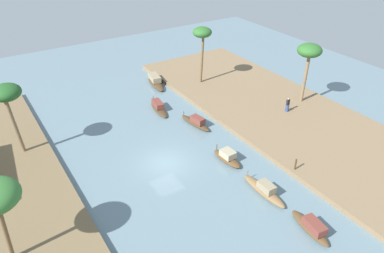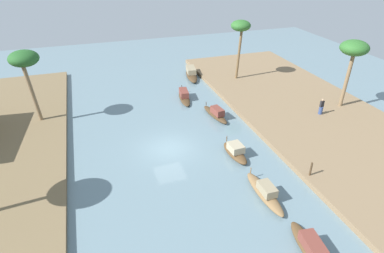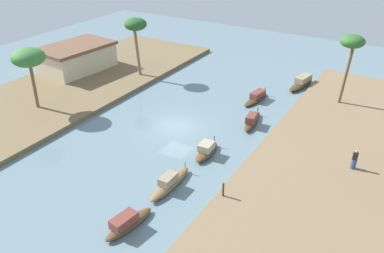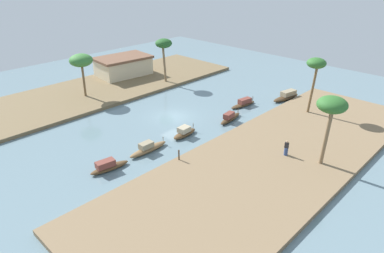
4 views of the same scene
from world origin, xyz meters
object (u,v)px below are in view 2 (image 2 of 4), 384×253
object	(u,v)px
sampan_upstream_small	(184,96)
sampan_with_tall_canopy	(235,151)
sampan_near_left_bank	(191,74)
mooring_post	(311,169)
palm_tree_right_tall	(24,61)
sampan_foreground	(216,114)
person_on_near_bank	(321,108)
palm_tree_left_far	(241,28)
sampan_downstream_large	(310,246)
palm_tree_left_near	(354,50)
sampan_midstream	(265,192)

from	to	relation	value
sampan_upstream_small	sampan_with_tall_canopy	distance (m)	11.70
sampan_near_left_bank	mooring_post	distance (m)	22.31
sampan_upstream_small	palm_tree_right_tall	size ratio (longest dim) A/B	0.65
sampan_foreground	person_on_near_bank	xyz separation A→B (m)	(-3.26, -9.48, 0.66)
sampan_foreground	palm_tree_left_far	xyz separation A→B (m)	(8.09, -6.06, 6.01)
mooring_post	sampan_downstream_large	bearing A→B (deg)	144.44
sampan_upstream_small	palm_tree_left_near	world-z (taller)	palm_tree_left_near
sampan_with_tall_canopy	sampan_foreground	bearing A→B (deg)	-12.30
sampan_midstream	sampan_with_tall_canopy	size ratio (longest dim) A/B	1.36
sampan_near_left_bank	palm_tree_left_far	xyz separation A→B (m)	(-3.04, -4.89, 5.95)
sampan_midstream	sampan_foreground	distance (m)	11.80
sampan_downstream_large	palm_tree_left_far	xyz separation A→B (m)	(24.57, -7.19, 5.99)
person_on_near_bank	mooring_post	distance (m)	10.39
sampan_with_tall_canopy	mooring_post	distance (m)	5.82
sampan_downstream_large	palm_tree_right_tall	bearing A→B (deg)	44.08
sampan_upstream_small	sampan_foreground	distance (m)	5.26
sampan_with_tall_canopy	sampan_upstream_small	bearing A→B (deg)	-0.42
sampan_with_tall_canopy	palm_tree_left_near	distance (m)	15.51
mooring_post	palm_tree_right_tall	world-z (taller)	palm_tree_right_tall
person_on_near_bank	palm_tree_right_tall	distance (m)	27.06
sampan_near_left_bank	sampan_foreground	world-z (taller)	sampan_near_left_bank
sampan_foreground	mooring_post	bearing A→B (deg)	-174.37
sampan_midstream	palm_tree_left_far	world-z (taller)	palm_tree_left_far
sampan_downstream_large	sampan_foreground	size ratio (longest dim) A/B	0.90
sampan_midstream	palm_tree_right_tall	bearing A→B (deg)	43.32
sampan_downstream_large	sampan_near_left_bank	world-z (taller)	sampan_near_left_bank
sampan_near_left_bank	sampan_with_tall_canopy	bearing A→B (deg)	-177.41
sampan_near_left_bank	sampan_foreground	distance (m)	11.19
palm_tree_left_near	palm_tree_right_tall	size ratio (longest dim) A/B	1.01
palm_tree_left_far	mooring_post	bearing A→B (deg)	170.08
mooring_post	sampan_with_tall_canopy	bearing A→B (deg)	40.18
sampan_foreground	mooring_post	xyz separation A→B (m)	(-11.12, -2.70, 0.55)
sampan_midstream	sampan_near_left_bank	world-z (taller)	sampan_near_left_bank
sampan_with_tall_canopy	palm_tree_left_near	xyz separation A→B (m)	(4.39, -13.74, 5.69)
palm_tree_left_near	palm_tree_left_far	bearing A→B (deg)	32.57
sampan_downstream_large	mooring_post	distance (m)	6.60
sampan_downstream_large	palm_tree_left_far	bearing A→B (deg)	-8.52
mooring_post	palm_tree_left_far	bearing A→B (deg)	-9.92
sampan_near_left_bank	sampan_foreground	bearing A→B (deg)	-176.33
sampan_with_tall_canopy	palm_tree_left_far	xyz separation A→B (m)	(14.79, -7.10, 5.99)
person_on_near_bank	palm_tree_left_near	xyz separation A→B (m)	(0.96, -3.21, 5.06)
person_on_near_bank	palm_tree_left_near	world-z (taller)	palm_tree_left_near
sampan_with_tall_canopy	person_on_near_bank	distance (m)	11.09
palm_tree_left_far	palm_tree_left_near	bearing A→B (deg)	-147.43
sampan_near_left_bank	palm_tree_right_tall	xyz separation A→B (m)	(-7.20, 17.29, 5.62)
sampan_downstream_large	mooring_post	xyz separation A→B (m)	(5.36, -3.83, 0.53)
sampan_midstream	sampan_upstream_small	bearing A→B (deg)	1.29
sampan_with_tall_canopy	mooring_post	bearing A→B (deg)	-143.27
sampan_midstream	sampan_downstream_large	distance (m)	4.74
sampan_upstream_small	sampan_with_tall_canopy	bearing A→B (deg)	-169.06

